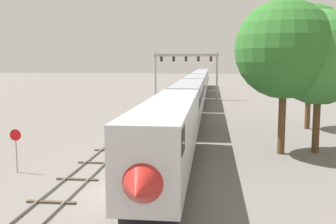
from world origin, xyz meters
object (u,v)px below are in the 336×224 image
object	(u,v)px
passenger_train	(196,89)
trackside_tree_left	(284,49)
stop_sign	(16,144)
signal_gantry	(186,65)
water_tower	(284,24)
trackside_tree_mid	(311,41)
trackside_tree_right	(319,58)

from	to	relation	value
passenger_train	trackside_tree_left	distance (m)	36.39
stop_sign	signal_gantry	bearing A→B (deg)	81.23
trackside_tree_left	water_tower	bearing A→B (deg)	80.38
signal_gantry	water_tower	size ratio (longest dim) A/B	0.55
water_tower	trackside_tree_mid	world-z (taller)	water_tower
stop_sign	trackside_tree_right	distance (m)	23.12
signal_gantry	water_tower	bearing A→B (deg)	55.40
water_tower	trackside_tree_right	world-z (taller)	water_tower
stop_sign	trackside_tree_mid	xyz separation A→B (m)	(22.87, 19.46, 7.42)
stop_sign	trackside_tree_mid	bearing A→B (deg)	40.39
water_tower	trackside_tree_mid	distance (m)	65.56
passenger_train	trackside_tree_left	xyz separation A→B (m)	(8.12, -35.04, 5.54)
water_tower	stop_sign	world-z (taller)	water_tower
signal_gantry	trackside_tree_mid	bearing A→B (deg)	-63.82
signal_gantry	stop_sign	world-z (taller)	signal_gantry
signal_gantry	trackside_tree_left	size ratio (longest dim) A/B	1.01
passenger_train	trackside_tree_right	bearing A→B (deg)	-72.35
trackside_tree_mid	stop_sign	bearing A→B (deg)	-139.61
passenger_train	signal_gantry	xyz separation A→B (m)	(-2.25, 7.83, 3.87)
water_tower	trackside_tree_left	world-z (taller)	water_tower
trackside_tree_mid	trackside_tree_left	bearing A→B (deg)	-111.44
signal_gantry	trackside_tree_right	distance (m)	44.15
signal_gantry	trackside_tree_right	size ratio (longest dim) A/B	1.08
passenger_train	stop_sign	bearing A→B (deg)	-103.27
signal_gantry	trackside_tree_mid	distance (m)	34.39
trackside_tree_right	water_tower	bearing A→B (deg)	82.35
signal_gantry	trackside_tree_left	xyz separation A→B (m)	(10.37, -42.86, 1.67)
stop_sign	trackside_tree_left	world-z (taller)	trackside_tree_left
signal_gantry	trackside_tree_left	world-z (taller)	trackside_tree_left
passenger_train	water_tower	bearing A→B (deg)	63.15
passenger_train	trackside_tree_mid	size ratio (longest dim) A/B	7.89
water_tower	trackside_tree_left	bearing A→B (deg)	-99.62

